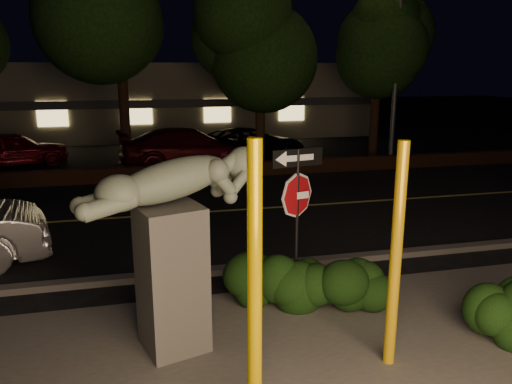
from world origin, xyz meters
TOP-DOWN VIEW (x-y plane):
  - ground at (0.00, 10.00)m, footprint 90.00×90.00m
  - road at (0.00, 7.00)m, footprint 80.00×8.00m
  - lane_marking at (0.00, 7.00)m, footprint 80.00×0.12m
  - curb at (0.00, 2.90)m, footprint 80.00×0.25m
  - brick_wall at (0.00, 11.30)m, footprint 40.00×0.35m
  - parking_lot at (0.00, 17.00)m, footprint 40.00×12.00m
  - building at (0.00, 24.99)m, footprint 22.00×10.20m
  - tree_far_c at (2.50, 12.80)m, footprint 4.80×4.80m
  - tree_far_d at (7.50, 13.30)m, footprint 4.40×4.40m
  - yellow_pole_left at (-1.01, -1.13)m, footprint 0.16×0.16m
  - yellow_pole_right at (0.94, -0.50)m, footprint 0.15×0.15m
  - signpost at (0.28, 1.42)m, footprint 0.85×0.20m
  - sculpture at (-1.71, 0.54)m, footprint 2.53×1.31m
  - hedge_center at (0.09, 1.37)m, footprint 1.96×1.04m
  - hedge_right at (1.12, 1.06)m, footprint 1.54×0.85m
  - streetlight at (7.31, 11.74)m, footprint 1.34×0.39m
  - parked_car_red at (-6.80, 15.16)m, footprint 4.27×2.55m
  - parked_car_darkred at (-0.18, 13.19)m, footprint 5.46×2.63m
  - parked_car_dark at (2.40, 14.34)m, footprint 5.34×3.74m

SIDE VIEW (x-z plane):
  - ground at x=0.00m, z-range 0.00..0.00m
  - road at x=0.00m, z-range 0.00..0.01m
  - parking_lot at x=0.00m, z-range 0.00..0.01m
  - lane_marking at x=0.00m, z-range 0.02..0.02m
  - curb at x=0.00m, z-range 0.00..0.12m
  - brick_wall at x=0.00m, z-range 0.00..0.50m
  - hedge_center at x=0.09m, z-range 0.00..0.98m
  - hedge_right at x=1.12m, z-range 0.00..1.00m
  - parked_car_dark at x=2.40m, z-range 0.00..1.35m
  - parked_car_red at x=-6.80m, z-range 0.00..1.36m
  - parked_car_darkred at x=-0.18m, z-range 0.00..1.53m
  - yellow_pole_right at x=0.94m, z-range 0.00..2.93m
  - yellow_pole_left at x=-1.01m, z-range 0.00..3.11m
  - sculpture at x=-1.71m, z-range 0.32..3.03m
  - signpost at x=0.28m, z-range 0.54..3.09m
  - building at x=0.00m, z-range 0.00..4.00m
  - streetlight at x=7.31m, z-range 0.85..9.77m
  - tree_far_d at x=7.50m, z-range 1.71..9.13m
  - tree_far_c at x=2.50m, z-range 1.74..9.58m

